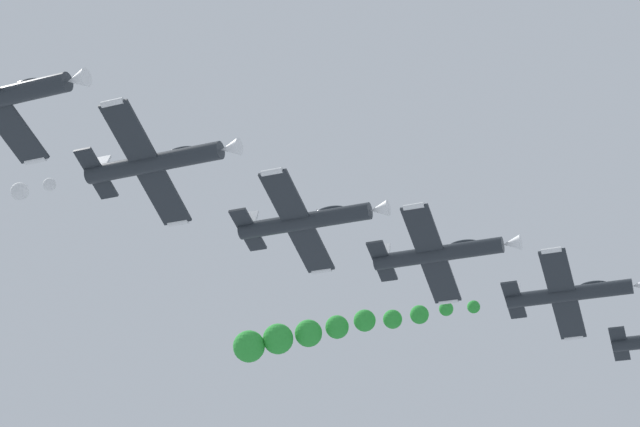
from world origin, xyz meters
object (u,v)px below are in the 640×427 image
at_px(airplane_right_inner, 440,253).
at_px(airplane_left_outer, 307,221).
at_px(airplane_trailing, 1,97).
at_px(airplane_left_inner, 571,293).
at_px(airplane_right_outer, 156,162).

distance_m(airplane_right_inner, airplane_left_outer, 10.11).
height_order(airplane_left_outer, airplane_trailing, airplane_trailing).
height_order(airplane_left_inner, airplane_right_outer, airplane_right_outer).
bearing_deg(airplane_right_inner, airplane_left_outer, -43.22).
distance_m(airplane_left_inner, airplane_trailing, 41.64).
distance_m(airplane_right_outer, airplane_trailing, 9.60).
bearing_deg(airplane_left_inner, airplane_right_outer, -40.45).
bearing_deg(airplane_trailing, airplane_left_outer, 145.09).
xyz_separation_m(airplane_right_inner, airplane_left_outer, (7.36, -6.92, 0.46)).
relative_size(airplane_left_outer, airplane_trailing, 1.00).
relative_size(airplane_left_inner, airplane_left_outer, 1.00).
bearing_deg(airplane_right_outer, airplane_trailing, -33.36).
xyz_separation_m(airplane_left_inner, airplane_trailing, (32.30, -25.99, 3.85)).
xyz_separation_m(airplane_left_inner, airplane_right_outer, (24.34, -20.75, 2.71)).
height_order(airplane_left_inner, airplane_left_outer, airplane_left_outer).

